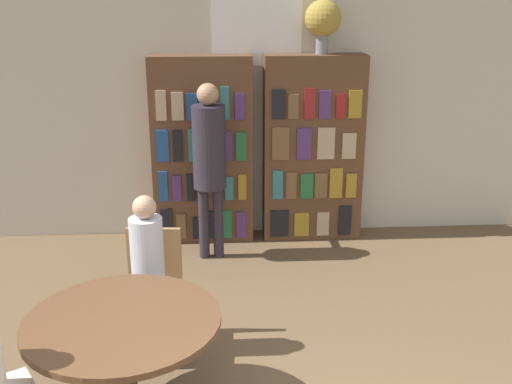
{
  "coord_description": "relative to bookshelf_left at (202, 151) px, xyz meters",
  "views": [
    {
      "loc": [
        -0.39,
        -2.15,
        2.51
      ],
      "look_at": [
        -0.12,
        2.2,
        1.05
      ],
      "focal_mm": 42.0,
      "sensor_mm": 36.0,
      "label": 1
    }
  ],
  "objects": [
    {
      "name": "bookshelf_right",
      "position": [
        1.14,
        -0.0,
        0.0
      ],
      "size": [
        1.02,
        0.34,
        1.93
      ],
      "color": "brown",
      "rests_on": "ground_plane"
    },
    {
      "name": "flower_vase",
      "position": [
        1.2,
        0.0,
        1.29
      ],
      "size": [
        0.35,
        0.35,
        0.52
      ],
      "color": "slate",
      "rests_on": "bookshelf_right"
    },
    {
      "name": "librarian_standing",
      "position": [
        0.08,
        -0.5,
        0.1
      ],
      "size": [
        0.31,
        0.58,
        1.72
      ],
      "color": "#28232D",
      "rests_on": "ground_plane"
    },
    {
      "name": "seated_reader_left",
      "position": [
        -0.34,
        -2.18,
        -0.29
      ],
      "size": [
        0.26,
        0.36,
        1.21
      ],
      "rotation": [
        0.0,
        0.0,
        -3.22
      ],
      "color": "#B2B7C6",
      "rests_on": "ground_plane"
    },
    {
      "name": "chair_left_side",
      "position": [
        -0.33,
        -1.99,
        -0.48
      ],
      "size": [
        0.43,
        0.43,
        0.87
      ],
      "rotation": [
        0.0,
        0.0,
        -3.22
      ],
      "color": "olive",
      "rests_on": "ground_plane"
    },
    {
      "name": "reading_table",
      "position": [
        -0.4,
        -2.9,
        -0.36
      ],
      "size": [
        1.14,
        1.14,
        0.72
      ],
      "color": "brown",
      "rests_on": "ground_plane"
    },
    {
      "name": "wall_back",
      "position": [
        0.57,
        0.19,
        0.55
      ],
      "size": [
        6.4,
        0.07,
        3.0
      ],
      "color": "beige",
      "rests_on": "ground_plane"
    },
    {
      "name": "bookshelf_left",
      "position": [
        0.0,
        0.0,
        0.0
      ],
      "size": [
        1.02,
        0.34,
        1.93
      ],
      "color": "brown",
      "rests_on": "ground_plane"
    }
  ]
}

